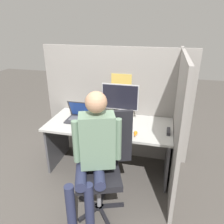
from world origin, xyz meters
TOP-DOWN VIEW (x-y plane):
  - ground_plane at (0.00, 0.00)m, footprint 12.00×12.00m
  - cubicle_panel_back at (0.00, 0.78)m, footprint 2.13×0.05m
  - cubicle_panel_right at (0.84, 0.30)m, footprint 0.04×1.41m
  - desk at (0.00, 0.38)m, footprint 1.63×0.75m
  - paper_box at (0.10, 0.58)m, footprint 0.36×0.25m
  - monitor at (0.10, 0.58)m, footprint 0.49×0.24m
  - laptop at (-0.40, 0.39)m, footprint 0.38×0.26m
  - mouse at (-0.11, 0.20)m, footprint 0.07×0.04m
  - stapler at (0.76, 0.29)m, footprint 0.04×0.16m
  - carrot_toy at (0.38, 0.12)m, footprint 0.05×0.12m
  - office_chair at (0.11, -0.25)m, footprint 0.60×0.64m
  - person at (0.05, -0.41)m, footprint 0.47×0.51m

SIDE VIEW (x-z plane):
  - ground_plane at x=0.00m, z-range 0.00..0.00m
  - desk at x=0.00m, z-range 0.19..0.90m
  - office_chair at x=0.11m, z-range 0.01..1.11m
  - mouse at x=-0.11m, z-range 0.71..0.74m
  - stapler at x=0.76m, z-range 0.71..0.75m
  - carrot_toy at x=0.38m, z-range 0.71..0.75m
  - paper_box at x=0.10m, z-range 0.71..0.76m
  - laptop at x=-0.40m, z-range 0.63..0.89m
  - person at x=0.05m, z-range 0.11..1.49m
  - cubicle_panel_right at x=0.84m, z-range 0.00..1.65m
  - cubicle_panel_back at x=0.00m, z-range 0.00..1.65m
  - monitor at x=0.10m, z-range 0.77..1.20m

